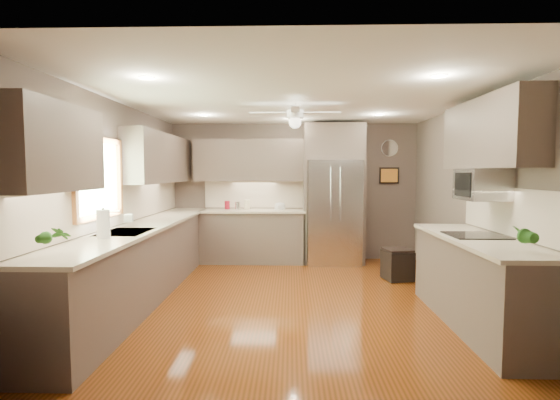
{
  "coord_description": "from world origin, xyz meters",
  "views": [
    {
      "loc": [
        -0.05,
        -5.01,
        1.62
      ],
      "look_at": [
        -0.2,
        0.6,
        1.23
      ],
      "focal_mm": 26.0,
      "sensor_mm": 36.0,
      "label": 1
    }
  ],
  "objects_px": {
    "bowl": "(280,208)",
    "microwave": "(482,185)",
    "potted_plant_left": "(54,236)",
    "potted_plant_right": "(523,235)",
    "soap_bottle": "(130,218)",
    "stool": "(397,264)",
    "canister_c": "(247,204)",
    "canister_b": "(238,206)",
    "refrigerator": "(333,196)",
    "canister_a": "(227,205)",
    "paper_towel": "(103,225)"
  },
  "relations": [
    {
      "from": "bowl",
      "to": "microwave",
      "type": "relative_size",
      "value": 0.37
    },
    {
      "from": "potted_plant_left",
      "to": "potted_plant_right",
      "type": "height_order",
      "value": "potted_plant_left"
    },
    {
      "from": "soap_bottle",
      "to": "stool",
      "type": "bearing_deg",
      "value": 16.17
    },
    {
      "from": "stool",
      "to": "canister_c",
      "type": "bearing_deg",
      "value": 152.53
    },
    {
      "from": "canister_b",
      "to": "soap_bottle",
      "type": "bearing_deg",
      "value": -115.12
    },
    {
      "from": "refrigerator",
      "to": "microwave",
      "type": "distance_m",
      "value": 3.03
    },
    {
      "from": "canister_c",
      "to": "microwave",
      "type": "relative_size",
      "value": 0.31
    },
    {
      "from": "potted_plant_right",
      "to": "bowl",
      "type": "relative_size",
      "value": 1.43
    },
    {
      "from": "canister_a",
      "to": "potted_plant_left",
      "type": "xyz_separation_m",
      "value": [
        -0.76,
        -4.05,
        0.08
      ]
    },
    {
      "from": "microwave",
      "to": "soap_bottle",
      "type": "bearing_deg",
      "value": 172.98
    },
    {
      "from": "potted_plant_right",
      "to": "soap_bottle",
      "type": "bearing_deg",
      "value": 158.79
    },
    {
      "from": "canister_a",
      "to": "paper_towel",
      "type": "height_order",
      "value": "paper_towel"
    },
    {
      "from": "paper_towel",
      "to": "canister_c",
      "type": "bearing_deg",
      "value": 70.54
    },
    {
      "from": "potted_plant_left",
      "to": "refrigerator",
      "type": "distance_m",
      "value": 4.79
    },
    {
      "from": "canister_a",
      "to": "paper_towel",
      "type": "relative_size",
      "value": 0.46
    },
    {
      "from": "canister_a",
      "to": "potted_plant_left",
      "type": "height_order",
      "value": "potted_plant_left"
    },
    {
      "from": "bowl",
      "to": "refrigerator",
      "type": "relative_size",
      "value": 0.08
    },
    {
      "from": "canister_c",
      "to": "canister_a",
      "type": "bearing_deg",
      "value": -178.13
    },
    {
      "from": "canister_b",
      "to": "soap_bottle",
      "type": "distance_m",
      "value": 2.49
    },
    {
      "from": "canister_a",
      "to": "stool",
      "type": "distance_m",
      "value": 3.1
    },
    {
      "from": "bowl",
      "to": "canister_b",
      "type": "bearing_deg",
      "value": -178.4
    },
    {
      "from": "potted_plant_right",
      "to": "canister_a",
      "type": "bearing_deg",
      "value": 129.14
    },
    {
      "from": "canister_c",
      "to": "potted_plant_right",
      "type": "xyz_separation_m",
      "value": [
        2.75,
        -3.82,
        0.06
      ]
    },
    {
      "from": "potted_plant_left",
      "to": "microwave",
      "type": "xyz_separation_m",
      "value": [
        3.99,
        1.28,
        0.38
      ]
    },
    {
      "from": "canister_c",
      "to": "potted_plant_right",
      "type": "bearing_deg",
      "value": -54.32
    },
    {
      "from": "soap_bottle",
      "to": "potted_plant_left",
      "type": "relative_size",
      "value": 0.65
    },
    {
      "from": "canister_c",
      "to": "paper_towel",
      "type": "bearing_deg",
      "value": -109.46
    },
    {
      "from": "soap_bottle",
      "to": "bowl",
      "type": "relative_size",
      "value": 1.04
    },
    {
      "from": "canister_b",
      "to": "potted_plant_left",
      "type": "relative_size",
      "value": 0.44
    },
    {
      "from": "canister_b",
      "to": "potted_plant_right",
      "type": "relative_size",
      "value": 0.49
    },
    {
      "from": "bowl",
      "to": "refrigerator",
      "type": "distance_m",
      "value": 0.98
    },
    {
      "from": "paper_towel",
      "to": "canister_a",
      "type": "bearing_deg",
      "value": 76.38
    },
    {
      "from": "canister_b",
      "to": "bowl",
      "type": "bearing_deg",
      "value": 1.6
    },
    {
      "from": "potted_plant_right",
      "to": "paper_towel",
      "type": "relative_size",
      "value": 0.9
    },
    {
      "from": "soap_bottle",
      "to": "stool",
      "type": "relative_size",
      "value": 0.46
    },
    {
      "from": "bowl",
      "to": "paper_towel",
      "type": "xyz_separation_m",
      "value": [
        -1.72,
        -3.18,
        0.12
      ]
    },
    {
      "from": "potted_plant_right",
      "to": "refrigerator",
      "type": "relative_size",
      "value": 0.12
    },
    {
      "from": "canister_c",
      "to": "refrigerator",
      "type": "height_order",
      "value": "refrigerator"
    },
    {
      "from": "refrigerator",
      "to": "canister_a",
      "type": "bearing_deg",
      "value": 177.93
    },
    {
      "from": "canister_a",
      "to": "microwave",
      "type": "height_order",
      "value": "microwave"
    },
    {
      "from": "canister_c",
      "to": "soap_bottle",
      "type": "bearing_deg",
      "value": -118.11
    },
    {
      "from": "microwave",
      "to": "stool",
      "type": "bearing_deg",
      "value": 107.36
    },
    {
      "from": "potted_plant_right",
      "to": "paper_towel",
      "type": "distance_m",
      "value": 3.92
    },
    {
      "from": "canister_a",
      "to": "canister_c",
      "type": "height_order",
      "value": "canister_c"
    },
    {
      "from": "canister_b",
      "to": "paper_towel",
      "type": "bearing_deg",
      "value": -106.95
    },
    {
      "from": "potted_plant_left",
      "to": "stool",
      "type": "bearing_deg",
      "value": 38.87
    },
    {
      "from": "potted_plant_left",
      "to": "potted_plant_right",
      "type": "relative_size",
      "value": 1.12
    },
    {
      "from": "potted_plant_right",
      "to": "microwave",
      "type": "bearing_deg",
      "value": 83.24
    },
    {
      "from": "soap_bottle",
      "to": "stool",
      "type": "height_order",
      "value": "soap_bottle"
    },
    {
      "from": "canister_c",
      "to": "potted_plant_left",
      "type": "distance_m",
      "value": 4.22
    }
  ]
}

